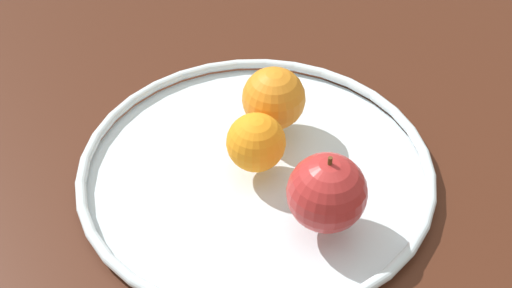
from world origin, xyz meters
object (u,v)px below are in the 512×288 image
Objects in this scene: fruit_bowl at (256,169)px; orange_center at (258,144)px; apple at (327,193)px; orange_back_left at (274,98)px.

fruit_bowl is 4.13cm from orange_center.
orange_back_left is (-8.83, -13.07, -0.38)cm from apple.
orange_center is at bearing -101.52° from apple.
orange_center is at bearing 76.24° from fruit_bowl.
orange_back_left reaches higher than orange_center.
fruit_bowl is at bearing -103.76° from orange_center.
apple is at bearing 78.41° from fruit_bowl.
orange_center is 7.39cm from orange_back_left.
apple reaches higher than orange_back_left.
orange_back_left is (-6.77, -2.95, 0.42)cm from orange_center.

